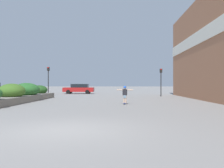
{
  "coord_description": "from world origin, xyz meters",
  "views": [
    {
      "loc": [
        1.68,
        -7.74,
        1.43
      ],
      "look_at": [
        0.89,
        19.26,
        1.45
      ],
      "focal_mm": 40.0,
      "sensor_mm": 36.0,
      "label": 1
    }
  ],
  "objects_px": {
    "skateboard": "(125,103)",
    "skateboarder": "(125,93)",
    "traffic_light_right": "(161,77)",
    "traffic_light_left": "(48,76)",
    "car_center_left": "(79,89)"
  },
  "relations": [
    {
      "from": "car_center_left",
      "to": "skateboarder",
      "type": "bearing_deg",
      "value": -161.73
    },
    {
      "from": "car_center_left",
      "to": "traffic_light_right",
      "type": "distance_m",
      "value": 13.45
    },
    {
      "from": "skateboarder",
      "to": "car_center_left",
      "type": "height_order",
      "value": "car_center_left"
    },
    {
      "from": "skateboard",
      "to": "skateboarder",
      "type": "xyz_separation_m",
      "value": [
        0.0,
        0.0,
        0.76
      ]
    },
    {
      "from": "skateboard",
      "to": "traffic_light_left",
      "type": "xyz_separation_m",
      "value": [
        -9.01,
        12.27,
        2.32
      ]
    },
    {
      "from": "skateboard",
      "to": "traffic_light_right",
      "type": "distance_m",
      "value": 12.83
    },
    {
      "from": "car_center_left",
      "to": "skateboard",
      "type": "bearing_deg",
      "value": -161.73
    },
    {
      "from": "car_center_left",
      "to": "traffic_light_left",
      "type": "relative_size",
      "value": 1.29
    },
    {
      "from": "traffic_light_right",
      "to": "skateboard",
      "type": "bearing_deg",
      "value": -110.94
    },
    {
      "from": "traffic_light_left",
      "to": "traffic_light_right",
      "type": "xyz_separation_m",
      "value": [
        13.53,
        -0.46,
        -0.15
      ]
    },
    {
      "from": "traffic_light_right",
      "to": "traffic_light_left",
      "type": "bearing_deg",
      "value": 178.03
    },
    {
      "from": "skateboarder",
      "to": "traffic_light_left",
      "type": "bearing_deg",
      "value": 134.21
    },
    {
      "from": "car_center_left",
      "to": "traffic_light_left",
      "type": "xyz_separation_m",
      "value": [
        -2.58,
        -7.21,
        1.62
      ]
    },
    {
      "from": "skateboarder",
      "to": "traffic_light_left",
      "type": "distance_m",
      "value": 15.3
    },
    {
      "from": "skateboard",
      "to": "traffic_light_right",
      "type": "height_order",
      "value": "traffic_light_right"
    }
  ]
}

